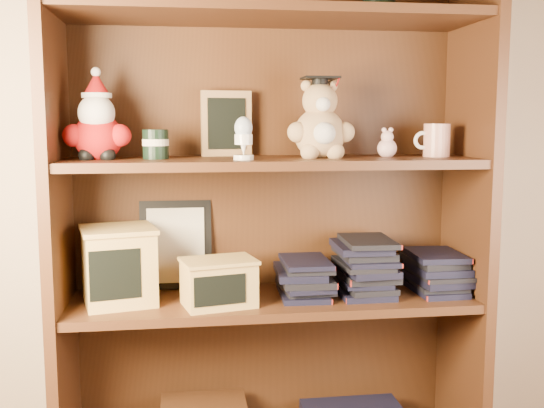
{
  "coord_description": "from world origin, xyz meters",
  "views": [
    {
      "loc": [
        -0.13,
        -0.46,
        1.05
      ],
      "look_at": [
        0.12,
        1.3,
        0.82
      ],
      "focal_mm": 42.0,
      "sensor_mm": 36.0,
      "label": 1
    }
  ],
  "objects_px": {
    "bookcase": "(269,216)",
    "teacher_mug": "(436,140)",
    "grad_teddy_bear": "(320,126)",
    "treats_box": "(119,265)"
  },
  "relations": [
    {
      "from": "bookcase",
      "to": "teacher_mug",
      "type": "xyz_separation_m",
      "value": [
        0.48,
        -0.05,
        0.22
      ]
    },
    {
      "from": "teacher_mug",
      "to": "treats_box",
      "type": "bearing_deg",
      "value": -179.94
    },
    {
      "from": "grad_teddy_bear",
      "to": "bookcase",
      "type": "bearing_deg",
      "value": 157.3
    },
    {
      "from": "grad_teddy_bear",
      "to": "teacher_mug",
      "type": "relative_size",
      "value": 2.16
    },
    {
      "from": "bookcase",
      "to": "treats_box",
      "type": "height_order",
      "value": "bookcase"
    },
    {
      "from": "bookcase",
      "to": "treats_box",
      "type": "bearing_deg",
      "value": -173.1
    },
    {
      "from": "bookcase",
      "to": "teacher_mug",
      "type": "relative_size",
      "value": 14.9
    },
    {
      "from": "treats_box",
      "to": "grad_teddy_bear",
      "type": "bearing_deg",
      "value": -0.62
    },
    {
      "from": "bookcase",
      "to": "treats_box",
      "type": "distance_m",
      "value": 0.45
    },
    {
      "from": "teacher_mug",
      "to": "treats_box",
      "type": "height_order",
      "value": "teacher_mug"
    }
  ]
}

